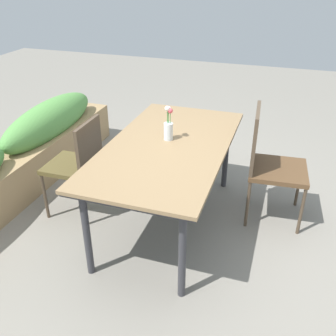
{
  "coord_description": "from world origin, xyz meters",
  "views": [
    {
      "loc": [
        -2.56,
        -0.83,
        2.04
      ],
      "look_at": [
        0.01,
        0.02,
        0.54
      ],
      "focal_mm": 40.52,
      "sensor_mm": 36.0,
      "label": 1
    }
  ],
  "objects": [
    {
      "name": "planter_box",
      "position": [
        -0.11,
        1.56,
        0.34
      ],
      "size": [
        3.38,
        0.41,
        0.74
      ],
      "color": "#9E7F56",
      "rests_on": "ground"
    },
    {
      "name": "dining_table",
      "position": [
        0.01,
        0.02,
        0.7
      ],
      "size": [
        1.75,
        0.93,
        0.76
      ],
      "color": "#8C704C",
      "rests_on": "ground"
    },
    {
      "name": "chair_far_side",
      "position": [
        -0.07,
        0.81,
        0.52
      ],
      "size": [
        0.42,
        0.42,
        0.89
      ],
      "rotation": [
        0.0,
        0.0,
        0.02
      ],
      "color": "brown",
      "rests_on": "ground"
    },
    {
      "name": "chair_near_right",
      "position": [
        0.4,
        -0.75,
        0.55
      ],
      "size": [
        0.51,
        0.51,
        0.99
      ],
      "rotation": [
        0.0,
        0.0,
        3.22
      ],
      "color": "brown",
      "rests_on": "ground"
    },
    {
      "name": "ground_plane",
      "position": [
        0.0,
        0.0,
        0.0
      ],
      "size": [
        12.0,
        12.0,
        0.0
      ],
      "primitive_type": "plane",
      "color": "gray"
    },
    {
      "name": "flower_vase",
      "position": [
        0.11,
        0.05,
        0.88
      ],
      "size": [
        0.08,
        0.08,
        0.29
      ],
      "color": "silver",
      "rests_on": "dining_table"
    }
  ]
}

